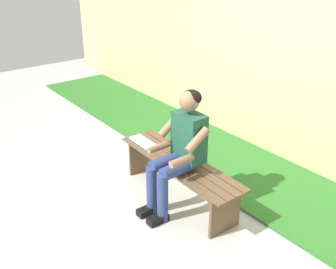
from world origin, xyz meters
name	(u,v)px	position (x,y,z in m)	size (l,w,h in m)	color
ground_plane	(54,189)	(1.02, 1.00, -0.02)	(10.00, 7.00, 0.04)	#B2B2AD
grass_strip	(264,158)	(0.00, -1.41, 0.01)	(9.00, 2.11, 0.03)	#2D6B28
brick_wall	(258,59)	(0.50, -1.70, 1.16)	(9.50, 0.24, 2.32)	#D1C684
bench_near	(179,170)	(0.00, 0.00, 0.34)	(1.67, 0.46, 0.45)	brown
person_seated	(180,147)	(-0.12, 0.10, 0.69)	(0.50, 0.69, 1.25)	#1E513D
apple	(172,147)	(0.25, -0.09, 0.49)	(0.08, 0.08, 0.08)	#72B738
book_open	(144,143)	(0.57, 0.06, 0.46)	(0.42, 0.17, 0.02)	white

